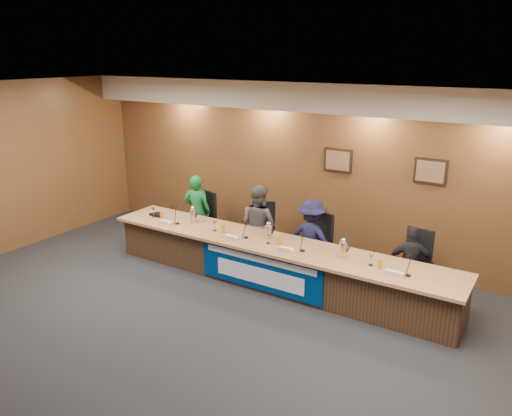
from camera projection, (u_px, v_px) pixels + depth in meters
The scene contains 39 objects.
floor at pixel (177, 353), 6.37m from camera, with size 10.00×10.00×0.00m, color black.
ceiling at pixel (164, 98), 5.42m from camera, with size 10.00×8.00×0.04m, color silver.
wall_back at pixel (318, 171), 9.13m from camera, with size 10.00×0.04×3.20m, color brown.
soffit at pixel (314, 97), 8.52m from camera, with size 10.00×0.50×0.50m, color beige.
dais_body at pixel (273, 264), 8.21m from camera, with size 6.00×0.80×0.70m, color #3D2717.
dais_top at pixel (271, 243), 8.05m from camera, with size 6.10×0.95×0.05m, color #A67148.
banner at pixel (259, 271), 7.86m from camera, with size 2.20×0.02×0.65m, color navy.
banner_text_upper at pixel (259, 260), 7.79m from camera, with size 2.00×0.01×0.10m, color silver.
banner_text_lower at pixel (259, 276), 7.88m from camera, with size 1.60×0.01×0.28m, color silver.
wall_photo_left at pixel (338, 160), 8.82m from camera, with size 0.52×0.04×0.42m, color black.
wall_photo_right at pixel (431, 171), 8.01m from camera, with size 0.52×0.04×0.42m, color black.
panelist_a at pixel (197, 212), 9.66m from camera, with size 0.53×0.35×1.46m, color #0F5F26.
panelist_b at pixel (259, 224), 8.94m from camera, with size 0.71×0.55×1.45m, color #4D4C50.
panelist_c at pixel (312, 238), 8.42m from camera, with size 0.87×0.50×1.35m, color #131335.
panelist_d at pixel (411, 264), 7.59m from camera, with size 0.70×0.29×1.19m, color black.
office_chair_a at pixel (201, 222), 9.82m from camera, with size 0.48×0.48×0.08m, color black.
office_chair_b at pixel (262, 236), 9.09m from camera, with size 0.48×0.48×0.08m, color black.
office_chair_c at pixel (314, 247), 8.56m from camera, with size 0.48×0.48×0.08m, color black.
office_chair_d at pixel (412, 269), 7.70m from camera, with size 0.48×0.48×0.08m, color black.
nameplate_a at pixel (163, 222), 8.87m from camera, with size 0.24×0.06×0.09m, color white.
microphone_a at pixel (177, 224), 8.89m from camera, with size 0.07×0.07×0.02m, color black.
juice_glass_a at pixel (162, 215), 9.15m from camera, with size 0.06×0.06×0.15m, color orange.
water_glass_a at pixel (153, 212), 9.24m from camera, with size 0.08×0.08×0.18m, color silver.
nameplate_b at pixel (229, 237), 8.14m from camera, with size 0.24×0.06×0.09m, color white.
microphone_b at pixel (246, 237), 8.22m from camera, with size 0.07×0.07×0.02m, color black.
juice_glass_b at pixel (223, 228), 8.44m from camera, with size 0.06×0.06×0.15m, color orange.
water_glass_b at pixel (215, 226), 8.52m from camera, with size 0.08×0.08×0.18m, color silver.
nameplate_c at pixel (285, 249), 7.63m from camera, with size 0.24×0.06×0.09m, color white.
microphone_c at pixel (303, 251), 7.67m from camera, with size 0.07×0.07×0.02m, color black.
juice_glass_c at pixel (279, 240), 7.91m from camera, with size 0.06×0.06×0.15m, color orange.
water_glass_c at pixel (268, 238), 7.96m from camera, with size 0.08×0.08×0.18m, color silver.
nameplate_d at pixel (393, 273), 6.81m from camera, with size 0.24×0.06×0.09m, color white.
microphone_d at pixel (408, 276), 6.81m from camera, with size 0.07×0.07×0.02m, color black.
juice_glass_d at pixel (380, 264), 7.02m from camera, with size 0.06×0.06×0.15m, color orange.
water_glass_d at pixel (371, 260), 7.13m from camera, with size 0.08×0.08×0.18m, color silver.
carafe_left at pixel (193, 216), 8.93m from camera, with size 0.12×0.12×0.25m, color silver.
carafe_mid at pixel (269, 232), 8.16m from camera, with size 0.12×0.12×0.23m, color silver.
carafe_right at pixel (343, 250), 7.38m from camera, with size 0.12×0.12×0.26m, color silver.
speakerphone at pixel (157, 214), 9.34m from camera, with size 0.32×0.32×0.05m, color black.
Camera 1 is at (3.81, -4.14, 3.67)m, focal length 35.00 mm.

